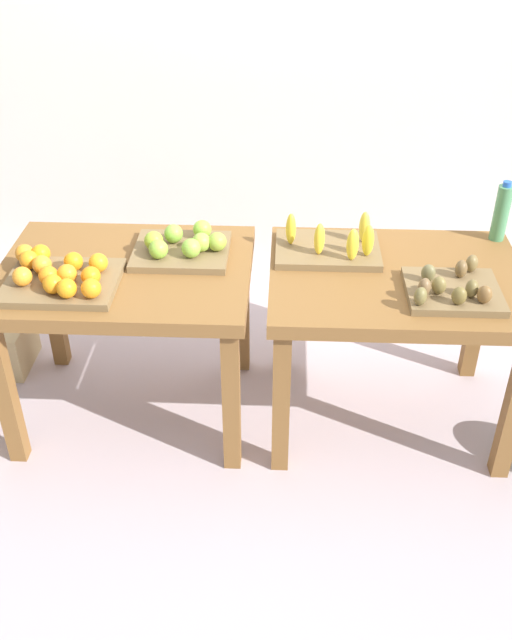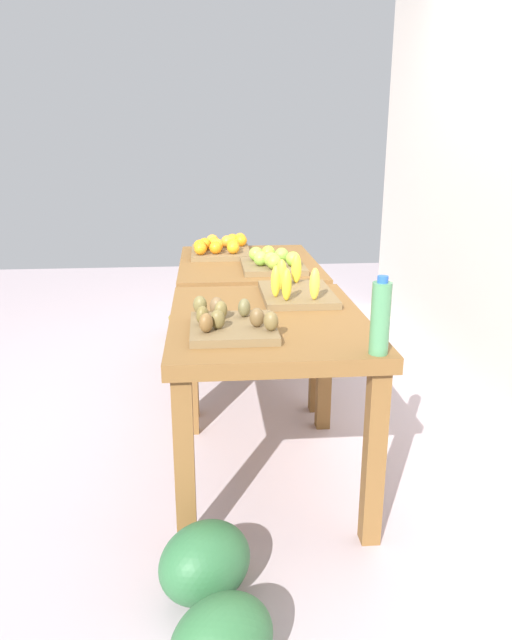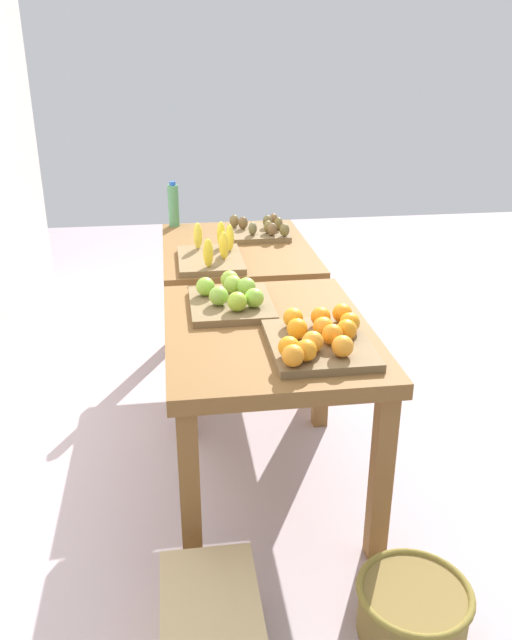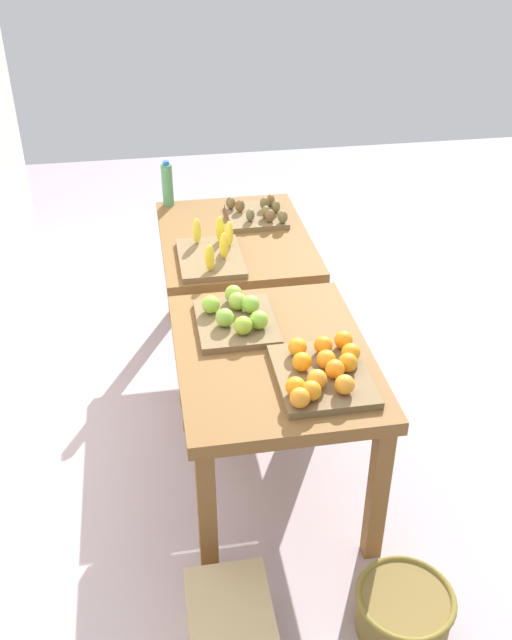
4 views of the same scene
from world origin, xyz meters
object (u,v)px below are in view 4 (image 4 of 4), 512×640
Objects in this scene: display_table_left at (273,373)px; watermelon_pile at (255,262)px; water_bottle at (167,185)px; cardboard_produce_box at (231,630)px; apple_bin at (236,316)px; display_table_right at (235,253)px; banana_crate at (212,253)px; wicker_basket at (403,610)px; kiwi_bin at (258,214)px; orange_bin at (323,371)px.

display_table_left is 2.04m from watermelon_pile.
water_bottle reaches higher than cardboard_produce_box.
apple_bin reaches higher than cardboard_produce_box.
watermelon_pile is at bearing -16.85° from display_table_right.
display_table_right is at bearing -29.87° from banana_crate.
watermelon_pile is (1.96, -0.25, -0.52)m from display_table_left.
apple_bin is at bearing -176.68° from banana_crate.
watermelon_pile is (1.11, -0.41, -0.67)m from banana_crate.
wicker_basket is 0.65m from cardboard_produce_box.
water_bottle reaches higher than display_table_right.
water_bottle is 2.62m from wicker_basket.
wicker_basket is (-1.67, -0.50, -0.70)m from banana_crate.
water_bottle is 1.02m from watermelon_pile.
banana_crate reaches higher than wicker_basket.
display_table_left reaches higher than watermelon_pile.
display_table_right is 2.60× the size of cardboard_produce_box.
kiwi_bin is 1.34× the size of water_bottle.
water_bottle is at bearing 8.73° from apple_bin.
kiwi_bin is at bearing -0.29° from orange_bin.
display_table_left is 0.30m from apple_bin.
watermelon_pile is 2.77m from wicker_basket.
banana_crate reaches higher than orange_bin.
orange_bin is (-1.34, -0.15, 0.15)m from display_table_right.
orange_bin is 1.22× the size of kiwi_bin.
orange_bin is 1.18× the size of wicker_basket.
banana_crate is 1.22× the size of kiwi_bin.
apple_bin reaches higher than watermelon_pile.
water_bottle is 0.72× the size of wicker_basket.
display_table_left is at bearing 34.71° from orange_bin.
display_table_left is 1.00× the size of display_table_right.
orange_bin is 1.53m from kiwi_bin.
banana_crate is (-0.27, 0.15, 0.15)m from display_table_right.
wicker_basket is 0.94× the size of cardboard_produce_box.
apple_bin is at bearing 30.96° from orange_bin.
apple_bin is 0.62m from banana_crate.
banana_crate is at bearing 10.29° from display_table_left.
watermelon_pile is 1.77× the size of cardboard_produce_box.
banana_crate reaches higher than apple_bin.
display_table_right is 2.78× the size of wicker_basket.
wicker_basket is at bearing -178.01° from watermelon_pile.
banana_crate is 1.87m from wicker_basket.
kiwi_bin is (0.45, -0.31, -0.00)m from banana_crate.
apple_bin is at bearing 172.40° from display_table_right.
banana_crate is at bearing 15.99° from orange_bin.
apple_bin is 0.91× the size of banana_crate.
water_bottle is at bearing 59.88° from kiwi_bin.
orange_bin is 0.94m from wicker_basket.
apple_bin is 1.37m from water_bottle.
display_table_right is 1.47× the size of watermelon_pile.
apple_bin is 0.57× the size of watermelon_pile.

